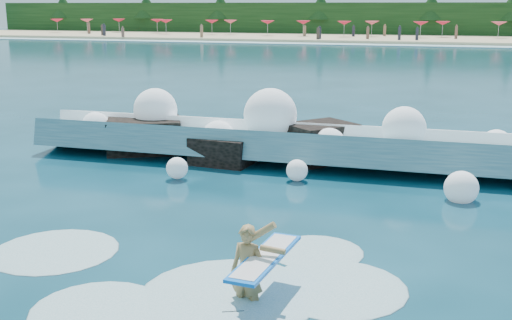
# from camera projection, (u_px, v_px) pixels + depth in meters

# --- Properties ---
(ground) EXTENTS (200.00, 200.00, 0.00)m
(ground) POSITION_uv_depth(u_px,v_px,m) (160.00, 232.00, 13.40)
(ground) COLOR #07313E
(ground) RESTS_ON ground
(beach) EXTENTS (140.00, 20.00, 0.40)m
(beach) POSITION_uv_depth(u_px,v_px,m) (411.00, 39.00, 85.86)
(beach) COLOR tan
(beach) RESTS_ON ground
(wet_band) EXTENTS (140.00, 5.00, 0.08)m
(wet_band) POSITION_uv_depth(u_px,v_px,m) (404.00, 45.00, 75.67)
(wet_band) COLOR silver
(wet_band) RESTS_ON ground
(treeline) EXTENTS (140.00, 4.00, 5.00)m
(treeline) POSITION_uv_depth(u_px,v_px,m) (416.00, 20.00, 94.62)
(treeline) COLOR black
(treeline) RESTS_ON ground
(breaking_wave) EXTENTS (17.18, 2.71, 1.48)m
(breaking_wave) POSITION_uv_depth(u_px,v_px,m) (309.00, 146.00, 19.20)
(breaking_wave) COLOR teal
(breaking_wave) RESTS_ON ground
(rock_cluster) EXTENTS (8.33, 3.19, 1.34)m
(rock_cluster) POSITION_uv_depth(u_px,v_px,m) (220.00, 143.00, 19.97)
(rock_cluster) COLOR black
(rock_cluster) RESTS_ON ground
(surfer_with_board) EXTENTS (0.92, 2.78, 1.55)m
(surfer_with_board) POSITION_uv_depth(u_px,v_px,m) (251.00, 269.00, 10.10)
(surfer_with_board) COLOR #A17D4B
(surfer_with_board) RESTS_ON ground
(wave_spray) EXTENTS (14.96, 4.41, 2.28)m
(wave_spray) POSITION_uv_depth(u_px,v_px,m) (292.00, 127.00, 19.14)
(wave_spray) COLOR white
(wave_spray) RESTS_ON ground
(surf_foam) EXTENTS (9.11, 5.33, 0.15)m
(surf_foam) POSITION_uv_depth(u_px,v_px,m) (211.00, 284.00, 10.91)
(surf_foam) COLOR silver
(surf_foam) RESTS_ON ground
(beach_umbrellas) EXTENTS (111.49, 6.78, 0.50)m
(beach_umbrellas) POSITION_uv_depth(u_px,v_px,m) (412.00, 23.00, 86.77)
(beach_umbrellas) COLOR red
(beach_umbrellas) RESTS_ON ground
(beachgoers) EXTENTS (105.27, 13.68, 1.93)m
(beachgoers) POSITION_uv_depth(u_px,v_px,m) (442.00, 33.00, 82.55)
(beachgoers) COLOR #3F332D
(beachgoers) RESTS_ON ground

